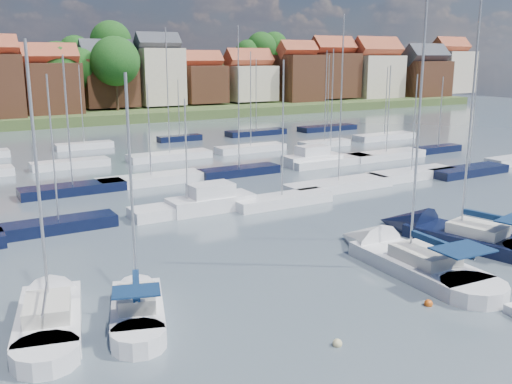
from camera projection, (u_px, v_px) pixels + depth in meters
ground at (176, 165)px, 65.50m from camera, size 260.00×260.00×0.00m
sailboat_left at (137, 304)px, 27.77m from camera, size 5.09×9.33×12.41m
sailboat_centre at (396, 257)px, 34.48m from camera, size 4.15×13.30×17.78m
sailboat_navy at (445, 234)px, 38.86m from camera, size 6.06×13.06×17.45m
sailboat_far at (51, 310)px, 27.20m from camera, size 5.19×10.90×14.01m
buoy_b at (337, 346)px, 24.55m from camera, size 0.42×0.42×0.42m
buoy_c at (428, 305)px, 28.51m from camera, size 0.43×0.43×0.43m
buoy_d at (497, 305)px, 28.62m from camera, size 0.51×0.51×0.51m
buoy_e at (415, 236)px, 39.47m from camera, size 0.54×0.54×0.54m
marina_field at (209, 167)px, 62.28m from camera, size 79.62×41.41×15.93m
far_shore_town at (40, 87)px, 143.23m from camera, size 212.46×90.00×22.27m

